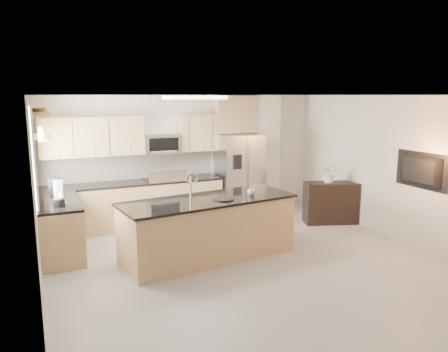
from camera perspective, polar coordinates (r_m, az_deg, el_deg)
name	(u,v)px	position (r m, az deg, el deg)	size (l,w,h in m)	color
floor	(258,270)	(6.76, 4.46, -12.11)	(6.50, 6.50, 0.00)	#A19F99
ceiling	(261,95)	(6.24, 4.80, 10.49)	(6.00, 6.50, 0.02)	white
wall_back	(187,157)	(9.32, -4.92, 2.47)	(6.00, 0.02, 2.60)	beige
wall_left	(36,207)	(5.64, -23.36, -3.68)	(0.02, 6.50, 2.60)	beige
wall_right	(412,171)	(8.22, 23.35, 0.56)	(0.02, 6.50, 2.60)	beige
back_counter	(134,204)	(8.86, -11.68, -3.59)	(3.55, 0.66, 1.44)	tan
left_counter	(60,228)	(7.65, -20.65, -6.42)	(0.66, 1.50, 0.92)	tan
range	(165,201)	(8.99, -7.77, -3.26)	(0.76, 0.64, 1.14)	black
upper_cabinets	(126,135)	(8.77, -12.72, 5.20)	(3.50, 0.33, 0.75)	tan
microwave	(161,144)	(8.91, -8.18, 4.17)	(0.76, 0.40, 0.40)	#B4B4B7
refrigerator	(239,175)	(9.44, 1.96, 0.09)	(0.92, 0.78, 1.78)	#B4B4B7
partition_column	(265,153)	(9.92, 5.37, 2.95)	(0.60, 0.30, 2.60)	silver
window	(34,157)	(7.40, -23.58, 2.27)	(0.04, 1.15, 1.65)	white
shelf_lower	(41,137)	(7.47, -22.78, 4.72)	(0.30, 1.20, 0.04)	olive
shelf_upper	(39,113)	(7.44, -22.98, 7.55)	(0.30, 1.20, 0.04)	olive
ceiling_fixture	(195,97)	(7.54, -3.85, 10.20)	(1.00, 0.50, 0.06)	white
island	(209,228)	(7.09, -2.03, -6.80)	(2.93, 1.37, 1.40)	tan
credenza	(331,203)	(9.25, 13.74, -3.40)	(1.06, 0.44, 0.85)	black
cup	(251,192)	(7.21, 3.58, -2.11)	(0.13, 0.13, 0.10)	silver
platter	(223,199)	(6.89, -0.08, -3.04)	(0.33, 0.33, 0.02)	black
blender	(59,195)	(7.11, -20.79, -2.37)	(0.18, 0.18, 0.41)	black
kettle	(61,195)	(7.44, -20.51, -2.38)	(0.19, 0.19, 0.24)	#B4B4B7
coffee_maker	(55,188)	(7.86, -21.24, -1.43)	(0.21, 0.23, 0.31)	black
bowl	(39,109)	(7.61, -23.04, 8.06)	(0.37, 0.37, 0.09)	#B4B4B7
flower_vase	(329,168)	(9.08, 13.58, 1.00)	(0.54, 0.47, 0.60)	silver
television	(418,171)	(8.01, 23.98, 0.64)	(1.08, 0.14, 0.62)	black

